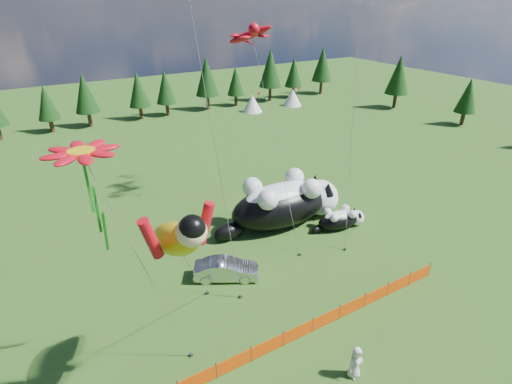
# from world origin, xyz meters

# --- Properties ---
(ground) EXTENTS (160.00, 160.00, 0.00)m
(ground) POSITION_xyz_m (0.00, 0.00, 0.00)
(ground) COLOR #103309
(ground) RESTS_ON ground
(safety_fence) EXTENTS (22.06, 0.06, 1.10)m
(safety_fence) POSITION_xyz_m (0.00, -3.00, 0.50)
(safety_fence) COLOR #262626
(safety_fence) RESTS_ON ground
(tree_line) EXTENTS (90.00, 4.00, 8.00)m
(tree_line) POSITION_xyz_m (0.00, 45.00, 4.00)
(tree_line) COLOR black
(tree_line) RESTS_ON ground
(festival_tents) EXTENTS (50.00, 3.20, 2.80)m
(festival_tents) POSITION_xyz_m (11.00, 40.00, 1.40)
(festival_tents) COLOR white
(festival_tents) RESTS_ON ground
(cat_large) EXTENTS (11.59, 4.38, 4.18)m
(cat_large) POSITION_xyz_m (6.55, 7.85, 1.99)
(cat_large) COLOR black
(cat_large) RESTS_ON ground
(cat_small) EXTENTS (4.82, 2.30, 1.75)m
(cat_small) POSITION_xyz_m (10.05, 4.89, 0.83)
(cat_small) COLOR black
(cat_small) RESTS_ON ground
(car) EXTENTS (4.52, 3.43, 1.43)m
(car) POSITION_xyz_m (-0.99, 3.82, 0.71)
(car) COLOR silver
(car) RESTS_ON ground
(spectator_e) EXTENTS (0.93, 0.63, 1.86)m
(spectator_e) POSITION_xyz_m (1.05, -6.38, 0.93)
(spectator_e) COLOR silver
(spectator_e) RESTS_ON ground
(superhero_kite) EXTENTS (5.76, 7.82, 11.40)m
(superhero_kite) POSITION_xyz_m (-6.12, -2.20, 8.25)
(superhero_kite) COLOR gold
(superhero_kite) RESTS_ON ground
(gecko_kite) EXTENTS (5.67, 14.41, 18.15)m
(gecko_kite) POSITION_xyz_m (7.05, 14.51, 14.34)
(gecko_kite) COLOR #BA0917
(gecko_kite) RESTS_ON ground
(flower_kite) EXTENTS (5.17, 3.88, 12.05)m
(flower_kite) POSITION_xyz_m (-8.71, 0.48, 11.51)
(flower_kite) COLOR #BA0917
(flower_kite) RESTS_ON ground
(diamond_kite_a) EXTENTS (1.62, 3.18, 18.28)m
(diamond_kite_a) POSITION_xyz_m (-2.19, 4.10, 16.70)
(diamond_kite_a) COLOR #0B5DAC
(diamond_kite_a) RESTS_ON ground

